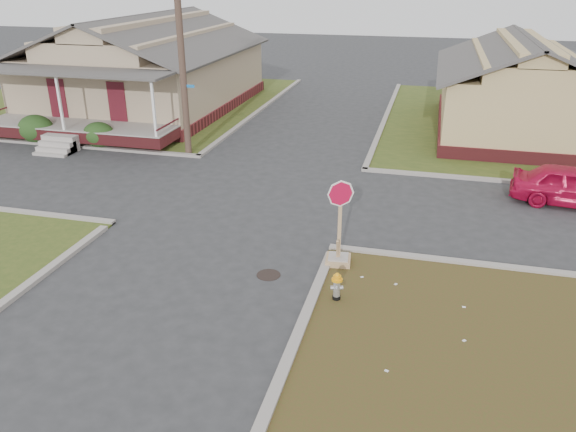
% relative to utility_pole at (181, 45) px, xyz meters
% --- Properties ---
extents(ground, '(120.00, 120.00, 0.00)m').
position_rel_utility_pole_xyz_m(ground, '(4.20, -8.90, -4.66)').
color(ground, '#2D2E30').
rests_on(ground, ground).
extents(verge_far_left, '(19.00, 19.00, 0.05)m').
position_rel_utility_pole_xyz_m(verge_far_left, '(-8.80, 9.10, -4.64)').
color(verge_far_left, '#384B1A').
rests_on(verge_far_left, ground).
extents(curbs, '(80.00, 40.00, 0.12)m').
position_rel_utility_pole_xyz_m(curbs, '(4.20, -3.90, -4.66)').
color(curbs, gray).
rests_on(curbs, ground).
extents(manhole, '(0.64, 0.64, 0.01)m').
position_rel_utility_pole_xyz_m(manhole, '(6.40, -9.40, -4.66)').
color(manhole, black).
rests_on(manhole, ground).
extents(corner_house, '(10.10, 15.50, 5.30)m').
position_rel_utility_pole_xyz_m(corner_house, '(-5.80, 7.78, -2.38)').
color(corner_house, maroon).
rests_on(corner_house, ground).
extents(side_house_yellow, '(7.60, 11.60, 4.70)m').
position_rel_utility_pole_xyz_m(side_house_yellow, '(14.20, 7.60, -2.47)').
color(side_house_yellow, maroon).
rests_on(side_house_yellow, ground).
extents(utility_pole, '(1.80, 0.28, 9.00)m').
position_rel_utility_pole_xyz_m(utility_pole, '(0.00, 0.00, 0.00)').
color(utility_pole, '#432F26').
rests_on(utility_pole, ground).
extents(fire_hydrant, '(0.27, 0.27, 0.72)m').
position_rel_utility_pole_xyz_m(fire_hydrant, '(8.37, -10.19, -4.21)').
color(fire_hydrant, black).
rests_on(fire_hydrant, ground).
extents(stop_sign, '(0.69, 0.67, 2.43)m').
position_rel_utility_pole_xyz_m(stop_sign, '(8.09, -8.35, -4.09)').
color(stop_sign, tan).
rests_on(stop_sign, ground).
extents(red_sedan, '(4.23, 2.16, 1.38)m').
position_rel_utility_pole_xyz_m(red_sedan, '(15.16, -2.10, -3.97)').
color(red_sedan, '#BE0D38').
rests_on(red_sedan, ground).
extents(hedge_left, '(1.57, 1.29, 1.20)m').
position_rel_utility_pole_xyz_m(hedge_left, '(-7.64, -0.02, -4.01)').
color(hedge_left, '#1E3E16').
rests_on(hedge_left, verge_far_left).
extents(hedge_right, '(1.47, 1.20, 1.12)m').
position_rel_utility_pole_xyz_m(hedge_right, '(-4.33, -0.06, -4.05)').
color(hedge_right, '#1E3E16').
rests_on(hedge_right, verge_far_left).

